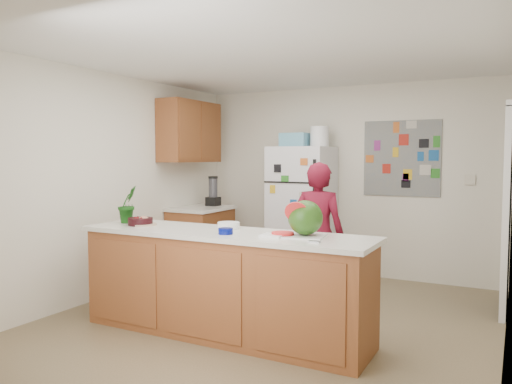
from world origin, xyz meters
The scene contains 26 objects.
floor centered at (0.00, 0.00, -0.01)m, with size 4.00×4.50×0.02m, color brown.
wall_back centered at (0.00, 2.26, 1.25)m, with size 4.00×0.02×2.50m, color beige.
wall_left centered at (-2.01, 0.00, 1.25)m, with size 0.02×4.50×2.50m, color beige.
wall_right centered at (2.01, 0.00, 1.25)m, with size 0.02×4.50×2.50m, color beige.
ceiling centered at (0.00, 0.00, 2.51)m, with size 4.00×4.50×0.02m, color white.
doorway centered at (1.99, 1.45, 1.02)m, with size 0.03×0.85×2.04m, color black.
peninsula_base centered at (-0.20, -0.50, 0.44)m, with size 2.60×0.62×0.88m, color brown.
peninsula_top centered at (-0.20, -0.50, 0.90)m, with size 2.68×0.70×0.04m, color silver.
side_counter_base centered at (-1.69, 1.35, 0.43)m, with size 0.60×0.80×0.86m, color brown.
side_counter_top centered at (-1.69, 1.35, 0.88)m, with size 0.64×0.84×0.04m, color silver.
upper_cabinets centered at (-1.82, 1.30, 1.90)m, with size 0.35×1.00×0.80m, color brown.
refrigerator centered at (-0.45, 1.88, 0.85)m, with size 0.75×0.70×1.70m, color silver.
fridge_top_bin centered at (-0.55, 1.88, 1.79)m, with size 0.35×0.28×0.18m, color #5999B2.
photo_collage centered at (0.75, 2.24, 1.55)m, with size 0.95×0.01×0.95m, color slate.
person centered at (0.23, 0.68, 0.76)m, with size 0.55×0.36×1.52m, color maroon.
blender_appliance centered at (-1.64, 1.58, 1.09)m, with size 0.12×0.12×0.38m, color black.
cutting_board centered at (0.48, -0.46, 0.93)m, with size 0.44×0.33×0.01m, color white.
watermelon centered at (0.54, -0.44, 1.07)m, with size 0.28×0.28×0.28m, color #205D0E.
watermelon_slice centered at (0.37, -0.51, 0.94)m, with size 0.19×0.19×0.02m, color red.
cherry_bowl centered at (-1.10, -0.53, 0.96)m, with size 0.23×0.23×0.07m, color black.
white_bowl centered at (-0.23, -0.35, 0.95)m, with size 0.20×0.20×0.06m, color white.
cobalt_bowl centered at (-0.10, -0.63, 0.95)m, with size 0.13×0.13×0.05m, color #020B63.
plate centered at (-1.07, -0.52, 0.93)m, with size 0.24×0.24×0.02m, color tan.
paper_towel centered at (0.32, -0.57, 0.93)m, with size 0.18×0.16×0.02m, color silver.
keys centered at (0.71, -0.67, 0.93)m, with size 0.09×0.04×0.01m, color gray.
potted_plant centered at (-1.33, -0.45, 1.10)m, with size 0.20×0.16×0.36m, color #15490F.
Camera 1 is at (2.06, -4.17, 1.56)m, focal length 35.00 mm.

